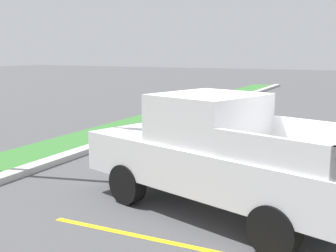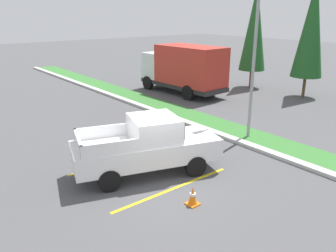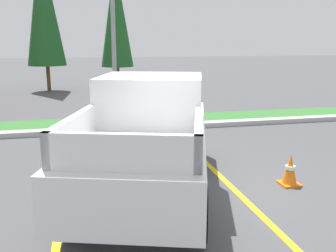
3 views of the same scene
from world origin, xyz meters
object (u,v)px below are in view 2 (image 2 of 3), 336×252
Objects in this scene: cargo_truck_distant at (184,68)px; cypress_tree_left_inner at (312,28)px; cypress_tree_leftmost at (255,28)px; pickup_truck_main at (148,146)px; street_light at (252,52)px; traffic_cone at (193,196)px.

cargo_truck_distant is 0.88× the size of cypress_tree_left_inner.
pickup_truck_main is at bearing -64.18° from cypress_tree_leftmost.
street_light is at bearing -52.38° from cypress_tree_leftmost.
cypress_tree_leftmost is (-7.19, 14.86, 3.43)m from pickup_truck_main.
pickup_truck_main is 6.34m from street_light.
cypress_tree_left_inner reaches higher than cargo_truck_distant.
cypress_tree_left_inner reaches higher than traffic_cone.
cypress_tree_left_inner is (-2.90, 15.20, 3.57)m from pickup_truck_main.
cargo_truck_distant reaches higher than traffic_cone.
cypress_tree_left_inner is (5.97, 5.78, 2.77)m from cargo_truck_distant.
street_light is 11.29× the size of traffic_cone.
street_light reaches higher than cargo_truck_distant.
pickup_truck_main is 9.24× the size of traffic_cone.
cypress_tree_left_inner is at bearing 109.80° from traffic_cone.
pickup_truck_main is at bearing -89.12° from street_light.
cypress_tree_leftmost is at bearing 72.83° from cargo_truck_distant.
traffic_cone is at bearing -56.87° from cypress_tree_leftmost.
pickup_truck_main reaches higher than traffic_cone.
cypress_tree_left_inner reaches higher than pickup_truck_main.
cargo_truck_distant is 9.79m from street_light.
traffic_cone is (9.85, -15.09, -4.18)m from cypress_tree_leftmost.
pickup_truck_main is at bearing -46.74° from cargo_truck_distant.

